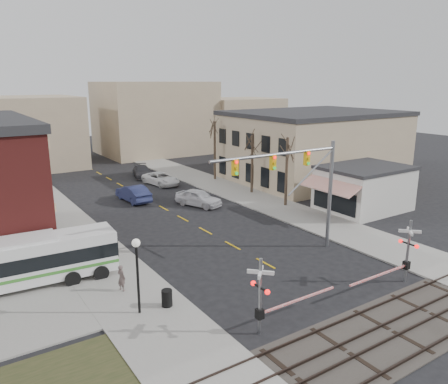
# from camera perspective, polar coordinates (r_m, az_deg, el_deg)

# --- Properties ---
(ground) EXTENTS (160.00, 160.00, 0.00)m
(ground) POSITION_cam_1_polar(r_m,az_deg,el_deg) (29.00, 7.95, -10.56)
(ground) COLOR black
(ground) RESTS_ON ground
(sidewalk_west) EXTENTS (5.00, 60.00, 0.12)m
(sidewalk_west) POSITION_cam_1_polar(r_m,az_deg,el_deg) (42.18, -20.84, -3.28)
(sidewalk_west) COLOR gray
(sidewalk_west) RESTS_ON ground
(sidewalk_east) EXTENTS (5.00, 60.00, 0.12)m
(sidewalk_east) POSITION_cam_1_polar(r_m,az_deg,el_deg) (49.48, 1.03, 0.19)
(sidewalk_east) COLOR gray
(sidewalk_east) RESTS_ON ground
(ballast_strip) EXTENTS (160.00, 5.00, 0.06)m
(ballast_strip) POSITION_cam_1_polar(r_m,az_deg,el_deg) (24.31, 20.98, -16.58)
(ballast_strip) COLOR #332D28
(ballast_strip) RESTS_ON ground
(rail_tracks) EXTENTS (160.00, 3.91, 0.14)m
(rail_tracks) POSITION_cam_1_polar(r_m,az_deg,el_deg) (24.27, 21.00, -16.40)
(rail_tracks) COLOR #2D231E
(rail_tracks) RESTS_ON ground
(tan_building) EXTENTS (20.30, 15.30, 8.50)m
(tan_building) POSITION_cam_1_polar(r_m,az_deg,el_deg) (56.56, 11.62, 6.02)
(tan_building) COLOR tan
(tan_building) RESTS_ON ground
(awning_shop) EXTENTS (9.74, 6.20, 4.30)m
(awning_shop) POSITION_cam_1_polar(r_m,az_deg,el_deg) (43.98, 17.79, 0.52)
(awning_shop) COLOR beige
(awning_shop) RESTS_ON ground
(tree_east_a) EXTENTS (0.28, 0.28, 6.75)m
(tree_east_a) POSITION_cam_1_polar(r_m,az_deg,el_deg) (43.16, 8.16, 2.63)
(tree_east_a) COLOR #382B21
(tree_east_a) RESTS_ON sidewalk_east
(tree_east_b) EXTENTS (0.28, 0.28, 6.30)m
(tree_east_b) POSITION_cam_1_polar(r_m,az_deg,el_deg) (47.95, 3.68, 3.64)
(tree_east_b) COLOR #382B21
(tree_east_b) RESTS_ON sidewalk_east
(tree_east_c) EXTENTS (0.28, 0.28, 7.20)m
(tree_east_c) POSITION_cam_1_polar(r_m,az_deg,el_deg) (54.48, -1.22, 5.43)
(tree_east_c) COLOR #382B21
(tree_east_c) RESTS_ON sidewalk_east
(transit_bus) EXTENTS (11.66, 3.24, 2.97)m
(transit_bus) POSITION_cam_1_polar(r_m,az_deg,el_deg) (28.89, -25.47, -8.35)
(transit_bus) COLOR silver
(transit_bus) RESTS_ON ground
(traffic_signal_mast) EXTENTS (10.48, 0.30, 8.00)m
(traffic_signal_mast) POSITION_cam_1_polar(r_m,az_deg,el_deg) (30.52, 10.17, 2.05)
(traffic_signal_mast) COLOR gray
(traffic_signal_mast) RESTS_ON ground
(rr_crossing_west) EXTENTS (5.60, 1.36, 4.00)m
(rr_crossing_west) POSITION_cam_1_polar(r_m,az_deg,el_deg) (22.00, 5.62, -13.28)
(rr_crossing_west) COLOR gray
(rr_crossing_west) RESTS_ON ground
(rr_crossing_east) EXTENTS (5.60, 1.36, 4.00)m
(rr_crossing_east) POSITION_cam_1_polar(r_m,az_deg,el_deg) (28.88, 22.39, -7.42)
(rr_crossing_east) COLOR gray
(rr_crossing_east) RESTS_ON ground
(street_lamp) EXTENTS (0.44, 0.44, 4.18)m
(street_lamp) POSITION_cam_1_polar(r_m,az_deg,el_deg) (23.28, -11.30, -8.75)
(street_lamp) COLOR black
(street_lamp) RESTS_ON sidewalk_west
(trash_bin) EXTENTS (0.60, 0.60, 0.94)m
(trash_bin) POSITION_cam_1_polar(r_m,az_deg,el_deg) (24.80, -7.46, -13.56)
(trash_bin) COLOR black
(trash_bin) RESTS_ON sidewalk_west
(car_a) EXTENTS (3.71, 5.26, 1.66)m
(car_a) POSITION_cam_1_polar(r_m,az_deg,el_deg) (43.53, -3.36, -0.75)
(car_a) COLOR silver
(car_a) RESTS_ON ground
(car_b) EXTENTS (2.12, 5.27, 1.70)m
(car_b) POSITION_cam_1_polar(r_m,az_deg,el_deg) (46.08, -11.77, -0.16)
(car_b) COLOR #1B2043
(car_b) RESTS_ON ground
(car_c) EXTENTS (3.34, 5.67, 1.48)m
(car_c) POSITION_cam_1_polar(r_m,az_deg,el_deg) (52.90, -8.24, 1.73)
(car_c) COLOR white
(car_c) RESTS_ON ground
(car_d) EXTENTS (3.27, 5.43, 1.47)m
(car_d) POSITION_cam_1_polar(r_m,az_deg,el_deg) (57.49, -10.62, 2.64)
(car_d) COLOR #45454B
(car_d) RESTS_ON ground
(pedestrian_near) EXTENTS (0.57, 0.68, 1.59)m
(pedestrian_near) POSITION_cam_1_polar(r_m,az_deg,el_deg) (26.78, -13.25, -10.86)
(pedestrian_near) COLOR #5C4C49
(pedestrian_near) RESTS_ON sidewalk_west
(pedestrian_far) EXTENTS (1.08, 1.06, 1.75)m
(pedestrian_far) POSITION_cam_1_polar(r_m,az_deg,el_deg) (30.90, -17.78, -7.53)
(pedestrian_far) COLOR #36345C
(pedestrian_far) RESTS_ON sidewalk_west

